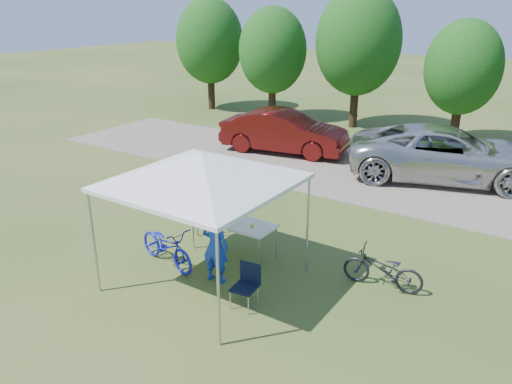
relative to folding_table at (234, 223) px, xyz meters
The scene contains 13 objects.
ground 1.51m from the folding_table, 79.48° to the right, with size 100.00×100.00×0.00m, color #2D5119.
gravel_strip 6.76m from the folding_table, 87.96° to the left, with size 24.00×5.00×0.02m, color gray.
canopy 2.31m from the folding_table, 79.48° to the right, with size 4.53×4.53×3.00m.
treeline 13.06m from the folding_table, 90.25° to the left, with size 24.89×4.28×6.30m.
folding_table is the anchor object (origin of this frame).
folding_chair 2.13m from the folding_table, 47.15° to the right, with size 0.47×0.49×0.84m.
cooler 0.32m from the folding_table, behind, with size 0.42×0.29×0.31m.
ice_cream_cup 0.53m from the folding_table, ahead, with size 0.08×0.08×0.06m, color #BBCF30.
cyclist 1.25m from the folding_table, 71.04° to the right, with size 0.57×0.37×1.57m, color #173CBD.
bike_blue 1.56m from the folding_table, 124.95° to the right, with size 0.61×1.75×0.92m, color #171DC9.
bike_dark 3.37m from the folding_table, ahead, with size 0.55×1.59×0.84m, color black.
minivan 8.28m from the folding_table, 71.41° to the left, with size 2.79×6.06×1.68m, color beige.
sedan 8.32m from the folding_table, 112.90° to the left, with size 1.66×4.76×1.57m, color #4E0E0D.
Camera 1 is at (5.82, -6.88, 5.35)m, focal length 35.00 mm.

